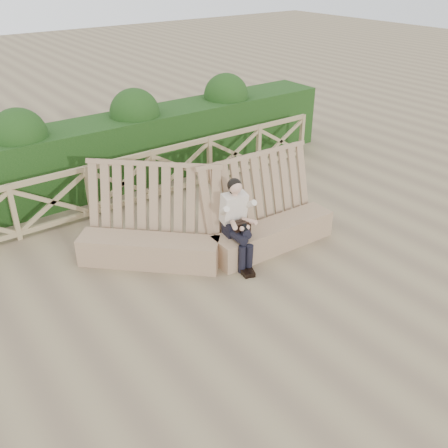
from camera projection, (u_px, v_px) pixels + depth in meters
ground at (225, 289)px, 7.86m from camera, size 60.00×60.00×0.00m
bench at (212, 232)px, 8.60m from camera, size 4.24×2.32×1.62m
woman at (237, 219)px, 8.21m from camera, size 0.49×0.91×1.48m
guardrail at (122, 183)px, 10.06m from camera, size 10.10×0.09×1.10m
hedge at (97, 157)px, 10.82m from camera, size 12.00×1.20×1.50m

